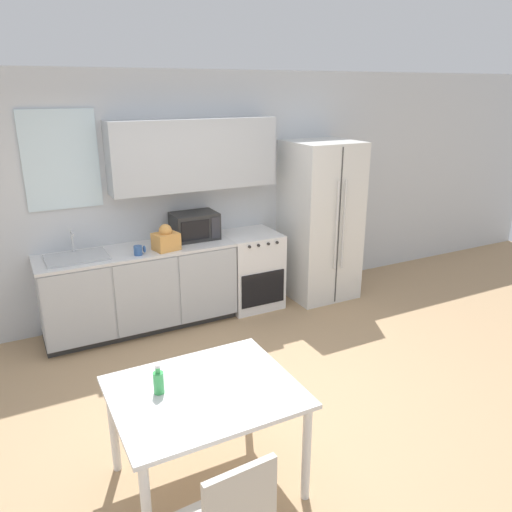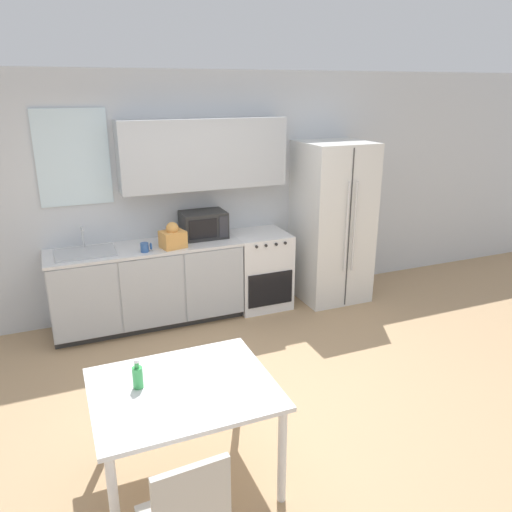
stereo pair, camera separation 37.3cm
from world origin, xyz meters
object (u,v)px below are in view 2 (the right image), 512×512
object	(u,v)px
dining_table	(183,399)
oven_range	(260,270)
coffee_mug	(145,247)
refrigerator	(332,222)
microwave	(204,225)
drink_bottle	(138,376)

from	to	relation	value
dining_table	oven_range	bearing A→B (deg)	57.33
oven_range	coffee_mug	distance (m)	1.46
refrigerator	oven_range	bearing A→B (deg)	175.22
refrigerator	microwave	world-z (taller)	refrigerator
refrigerator	microwave	bearing A→B (deg)	173.62
oven_range	drink_bottle	bearing A→B (deg)	-127.93
coffee_mug	drink_bottle	size ratio (longest dim) A/B	0.59
refrigerator	dining_table	bearing A→B (deg)	-136.31
coffee_mug	oven_range	bearing A→B (deg)	7.53
refrigerator	dining_table	world-z (taller)	refrigerator
oven_range	microwave	size ratio (longest dim) A/B	1.83
refrigerator	microwave	xyz separation A→B (m)	(-1.57, 0.18, 0.09)
oven_range	refrigerator	xyz separation A→B (m)	(0.91, -0.08, 0.51)
drink_bottle	oven_range	bearing A→B (deg)	52.07
microwave	dining_table	size ratio (longest dim) A/B	0.43
microwave	drink_bottle	bearing A→B (deg)	-115.75
coffee_mug	dining_table	bearing A→B (deg)	-95.29
dining_table	drink_bottle	xyz separation A→B (m)	(-0.26, 0.10, 0.17)
refrigerator	drink_bottle	xyz separation A→B (m)	(-2.75, -2.27, -0.16)
coffee_mug	dining_table	size ratio (longest dim) A/B	0.10
coffee_mug	dining_table	xyz separation A→B (m)	(-0.21, -2.27, -0.32)
refrigerator	dining_table	distance (m)	3.46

